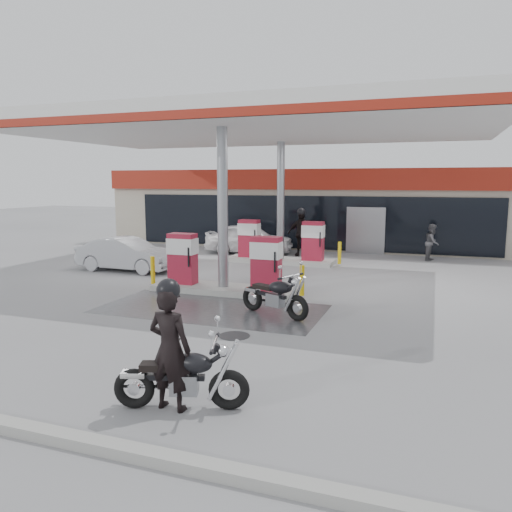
{
  "coord_description": "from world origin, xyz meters",
  "views": [
    {
      "loc": [
        6.07,
        -11.89,
        3.4
      ],
      "look_at": [
        1.1,
        1.91,
        1.2
      ],
      "focal_mm": 35.0,
      "sensor_mm": 36.0,
      "label": 1
    }
  ],
  "objects_px": {
    "parked_motorcycle": "(275,297)",
    "pump_island_far": "(280,246)",
    "sedan_white": "(249,238)",
    "biker_walking": "(301,234)",
    "parked_car_left": "(221,230)",
    "pump_island_near": "(223,270)",
    "hatchback_silver": "(127,254)",
    "biker_main": "(170,349)",
    "attendant": "(432,242)",
    "main_motorcycle": "(184,379)"
  },
  "relations": [
    {
      "from": "main_motorcycle",
      "to": "parked_motorcycle",
      "type": "xyz_separation_m",
      "value": [
        -0.3,
        5.48,
        0.02
      ]
    },
    {
      "from": "sedan_white",
      "to": "biker_walking",
      "type": "height_order",
      "value": "biker_walking"
    },
    {
      "from": "pump_island_near",
      "to": "parked_car_left",
      "type": "xyz_separation_m",
      "value": [
        -5.38,
        12.0,
        -0.06
      ]
    },
    {
      "from": "hatchback_silver",
      "to": "biker_walking",
      "type": "distance_m",
      "value": 8.01
    },
    {
      "from": "sedan_white",
      "to": "parked_car_left",
      "type": "distance_m",
      "value": 4.94
    },
    {
      "from": "pump_island_near",
      "to": "attendant",
      "type": "xyz_separation_m",
      "value": [
        6.0,
        8.8,
        0.08
      ]
    },
    {
      "from": "pump_island_near",
      "to": "biker_walking",
      "type": "relative_size",
      "value": 2.49
    },
    {
      "from": "parked_car_left",
      "to": "main_motorcycle",
      "type": "bearing_deg",
      "value": -179.63
    },
    {
      "from": "pump_island_near",
      "to": "main_motorcycle",
      "type": "height_order",
      "value": "pump_island_near"
    },
    {
      "from": "biker_main",
      "to": "attendant",
      "type": "relative_size",
      "value": 1.18
    },
    {
      "from": "biker_walking",
      "to": "parked_motorcycle",
      "type": "bearing_deg",
      "value": -76.09
    },
    {
      "from": "parked_motorcycle",
      "to": "main_motorcycle",
      "type": "bearing_deg",
      "value": -64.03
    },
    {
      "from": "parked_motorcycle",
      "to": "pump_island_near",
      "type": "bearing_deg",
      "value": 161.15
    },
    {
      "from": "main_motorcycle",
      "to": "attendant",
      "type": "xyz_separation_m",
      "value": [
        3.36,
        16.37,
        0.33
      ]
    },
    {
      "from": "hatchback_silver",
      "to": "biker_main",
      "type": "bearing_deg",
      "value": -142.27
    },
    {
      "from": "parked_car_left",
      "to": "biker_walking",
      "type": "height_order",
      "value": "biker_walking"
    },
    {
      "from": "parked_motorcycle",
      "to": "biker_main",
      "type": "bearing_deg",
      "value": -65.97
    },
    {
      "from": "pump_island_near",
      "to": "attendant",
      "type": "bearing_deg",
      "value": 55.71
    },
    {
      "from": "pump_island_near",
      "to": "pump_island_far",
      "type": "relative_size",
      "value": 1.0
    },
    {
      "from": "hatchback_silver",
      "to": "parked_car_left",
      "type": "relative_size",
      "value": 0.87
    },
    {
      "from": "sedan_white",
      "to": "attendant",
      "type": "xyz_separation_m",
      "value": [
        8.23,
        0.6,
        0.09
      ]
    },
    {
      "from": "hatchback_silver",
      "to": "biker_walking",
      "type": "relative_size",
      "value": 1.89
    },
    {
      "from": "parked_motorcycle",
      "to": "parked_car_left",
      "type": "distance_m",
      "value": 16.06
    },
    {
      "from": "hatchback_silver",
      "to": "biker_walking",
      "type": "height_order",
      "value": "biker_walking"
    },
    {
      "from": "parked_car_left",
      "to": "parked_motorcycle",
      "type": "bearing_deg",
      "value": -173.19
    },
    {
      "from": "hatchback_silver",
      "to": "biker_walking",
      "type": "xyz_separation_m",
      "value": [
        5.29,
        6.0,
        0.39
      ]
    },
    {
      "from": "attendant",
      "to": "biker_walking",
      "type": "height_order",
      "value": "biker_walking"
    },
    {
      "from": "pump_island_far",
      "to": "parked_car_left",
      "type": "height_order",
      "value": "pump_island_far"
    },
    {
      "from": "sedan_white",
      "to": "parked_car_left",
      "type": "xyz_separation_m",
      "value": [
        -3.15,
        3.8,
        -0.06
      ]
    },
    {
      "from": "pump_island_far",
      "to": "attendant",
      "type": "height_order",
      "value": "pump_island_far"
    },
    {
      "from": "attendant",
      "to": "pump_island_far",
      "type": "bearing_deg",
      "value": 127.2
    },
    {
      "from": "biker_main",
      "to": "parked_motorcycle",
      "type": "height_order",
      "value": "biker_main"
    },
    {
      "from": "sedan_white",
      "to": "parked_car_left",
      "type": "relative_size",
      "value": 0.93
    },
    {
      "from": "parked_motorcycle",
      "to": "pump_island_far",
      "type": "bearing_deg",
      "value": 128.97
    },
    {
      "from": "biker_main",
      "to": "sedan_white",
      "type": "bearing_deg",
      "value": -70.18
    },
    {
      "from": "pump_island_near",
      "to": "pump_island_far",
      "type": "height_order",
      "value": "same"
    },
    {
      "from": "parked_motorcycle",
      "to": "attendant",
      "type": "distance_m",
      "value": 11.49
    },
    {
      "from": "pump_island_near",
      "to": "hatchback_silver",
      "type": "xyz_separation_m",
      "value": [
        -4.99,
        2.2,
        -0.07
      ]
    },
    {
      "from": "main_motorcycle",
      "to": "sedan_white",
      "type": "distance_m",
      "value": 16.5
    },
    {
      "from": "pump_island_far",
      "to": "attendant",
      "type": "xyz_separation_m",
      "value": [
        6.0,
        2.8,
        0.08
      ]
    },
    {
      "from": "pump_island_near",
      "to": "main_motorcycle",
      "type": "xyz_separation_m",
      "value": [
        2.64,
        -7.57,
        -0.24
      ]
    },
    {
      "from": "pump_island_far",
      "to": "sedan_white",
      "type": "relative_size",
      "value": 1.24
    },
    {
      "from": "sedan_white",
      "to": "attendant",
      "type": "height_order",
      "value": "attendant"
    },
    {
      "from": "pump_island_far",
      "to": "pump_island_near",
      "type": "bearing_deg",
      "value": -90.0
    },
    {
      "from": "pump_island_near",
      "to": "attendant",
      "type": "relative_size",
      "value": 3.24
    },
    {
      "from": "hatchback_silver",
      "to": "attendant",
      "type": "bearing_deg",
      "value": -58.42
    },
    {
      "from": "biker_walking",
      "to": "pump_island_far",
      "type": "bearing_deg",
      "value": -95.17
    },
    {
      "from": "sedan_white",
      "to": "main_motorcycle",
      "type": "bearing_deg",
      "value": -174.03
    },
    {
      "from": "biker_main",
      "to": "hatchback_silver",
      "type": "xyz_separation_m",
      "value": [
        -7.45,
        9.83,
        -0.3
      ]
    },
    {
      "from": "main_motorcycle",
      "to": "hatchback_silver",
      "type": "height_order",
      "value": "hatchback_silver"
    }
  ]
}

